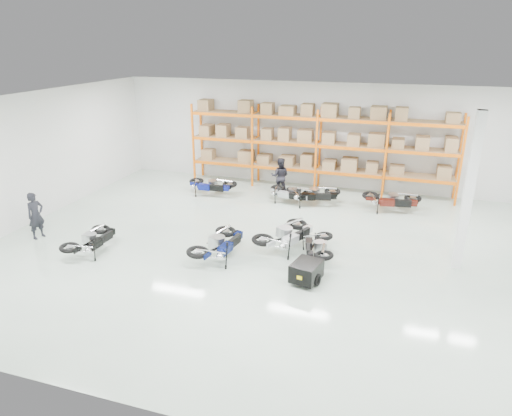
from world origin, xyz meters
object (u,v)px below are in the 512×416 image
(moto_touring_right, at_px, (317,242))
(person_back, at_px, (280,176))
(moto_black_far_left, at_px, (91,236))
(moto_back_d, at_px, (392,196))
(trailer, at_px, (306,271))
(moto_back_b, at_px, (291,190))
(person_left, at_px, (36,216))
(moto_blue_centre, at_px, (219,240))
(moto_silver_left, at_px, (287,231))
(moto_back_c, at_px, (313,191))
(moto_back_a, at_px, (211,182))

(moto_touring_right, xyz_separation_m, person_back, (-2.58, 5.36, 0.30))
(moto_black_far_left, bearing_deg, moto_back_d, -141.04)
(trailer, xyz_separation_m, moto_back_b, (-1.90, 6.12, 0.17))
(person_left, bearing_deg, moto_back_b, -35.85)
(moto_touring_right, bearing_deg, moto_blue_centre, -171.43)
(moto_black_far_left, bearing_deg, moto_touring_right, -163.48)
(moto_silver_left, bearing_deg, moto_black_far_left, 44.59)
(trailer, bearing_deg, moto_back_d, 85.47)
(moto_touring_right, bearing_deg, moto_black_far_left, -175.03)
(moto_blue_centre, xyz_separation_m, moto_back_c, (1.76, 5.48, -0.02))
(moto_black_far_left, height_order, person_left, person_left)
(moto_back_b, height_order, moto_back_c, moto_back_c)
(moto_silver_left, xyz_separation_m, moto_back_b, (-0.88, 4.22, -0.09))
(moto_silver_left, bearing_deg, moto_back_d, -99.12)
(moto_back_d, bearing_deg, moto_touring_right, 151.43)
(moto_silver_left, distance_m, moto_back_a, 5.97)
(moto_black_far_left, relative_size, moto_touring_right, 1.07)
(moto_black_far_left, xyz_separation_m, moto_touring_right, (6.67, 1.74, -0.03))
(moto_black_far_left, relative_size, trailer, 1.17)
(trailer, xyz_separation_m, moto_back_c, (-1.02, 6.16, 0.22))
(moto_blue_centre, xyz_separation_m, person_back, (0.20, 6.28, 0.19))
(moto_back_a, bearing_deg, moto_black_far_left, 166.70)
(moto_back_a, height_order, moto_back_c, moto_back_c)
(moto_touring_right, bearing_deg, moto_back_a, 130.49)
(moto_back_b, distance_m, person_left, 9.25)
(moto_blue_centre, xyz_separation_m, moto_black_far_left, (-3.89, -0.82, -0.07))
(person_left, bearing_deg, moto_silver_left, -63.62)
(moto_black_far_left, distance_m, moto_back_b, 7.87)
(moto_blue_centre, distance_m, person_left, 6.29)
(moto_back_b, height_order, moto_back_d, moto_back_d)
(moto_blue_centre, distance_m, person_back, 6.28)
(moto_black_far_left, distance_m, person_left, 2.43)
(moto_back_a, height_order, moto_back_b, moto_back_a)
(moto_back_b, height_order, person_left, person_left)
(trailer, bearing_deg, moto_back_c, 112.04)
(moto_blue_centre, height_order, moto_back_b, moto_blue_centre)
(moto_black_far_left, bearing_deg, moto_blue_centre, -166.13)
(moto_blue_centre, bearing_deg, moto_back_c, -99.87)
(trailer, distance_m, moto_back_a, 8.06)
(moto_blue_centre, bearing_deg, moto_back_d, -121.88)
(moto_touring_right, distance_m, moto_back_c, 4.68)
(moto_black_far_left, height_order, moto_back_b, moto_black_far_left)
(trailer, bearing_deg, person_back, 123.00)
(moto_black_far_left, xyz_separation_m, moto_back_d, (8.64, 6.53, 0.05))
(moto_silver_left, height_order, person_left, person_left)
(moto_back_d, distance_m, person_left, 12.61)
(moto_back_c, bearing_deg, moto_blue_centre, 147.70)
(moto_back_a, distance_m, moto_back_b, 3.42)
(moto_touring_right, xyz_separation_m, moto_back_d, (1.97, 4.79, 0.08))
(moto_back_b, relative_size, person_left, 1.10)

